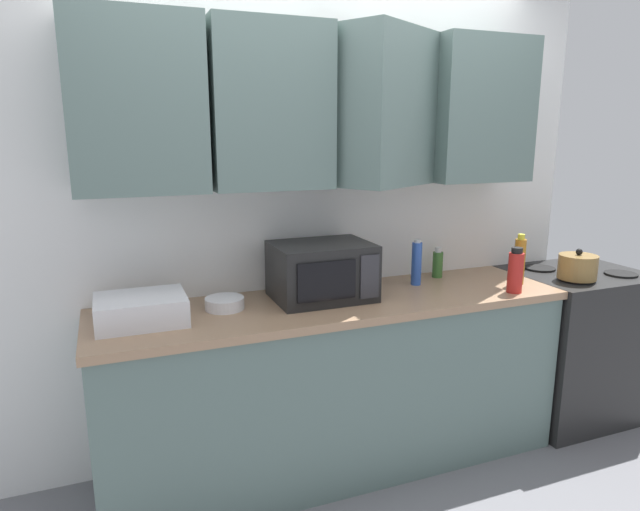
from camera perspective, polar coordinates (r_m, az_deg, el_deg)
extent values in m
cube|color=white|center=(2.95, -0.76, 4.64)|extent=(3.23, 0.06, 2.60)
cube|color=slate|center=(2.55, -18.49, 14.59)|extent=(0.56, 0.33, 0.75)
cube|color=slate|center=(2.65, -5.42, 15.06)|extent=(0.56, 0.33, 0.75)
cube|color=slate|center=(2.83, 6.58, 14.88)|extent=(0.65, 0.57, 0.75)
cube|color=slate|center=(3.18, 15.83, 14.25)|extent=(0.56, 0.33, 0.75)
cube|color=slate|center=(2.91, 1.65, -13.48)|extent=(2.33, 0.60, 0.86)
cube|color=#9E7A5B|center=(2.74, 1.71, -5.00)|extent=(2.36, 0.63, 0.04)
cube|color=black|center=(3.74, 24.66, -8.27)|extent=(0.76, 0.64, 0.90)
cylinder|color=black|center=(3.40, 25.05, -2.27)|extent=(0.18, 0.18, 0.01)
cylinder|color=black|center=(3.65, 28.75, -1.69)|extent=(0.18, 0.18, 0.01)
cylinder|color=black|center=(3.59, 21.84, -1.24)|extent=(0.18, 0.18, 0.01)
cylinder|color=black|center=(3.82, 25.57, -0.75)|extent=(0.18, 0.18, 0.01)
cylinder|color=olive|center=(3.38, 25.16, -1.07)|extent=(0.21, 0.21, 0.13)
sphere|color=black|center=(3.36, 25.30, 0.34)|extent=(0.04, 0.04, 0.04)
cube|color=black|center=(2.72, 0.17, -1.62)|extent=(0.48, 0.36, 0.28)
cube|color=black|center=(2.54, 0.71, -2.68)|extent=(0.29, 0.01, 0.18)
cube|color=#2D2D33|center=(2.63, 5.17, -2.20)|extent=(0.10, 0.01, 0.21)
cube|color=silver|center=(2.52, -18.08, -5.35)|extent=(0.38, 0.30, 0.12)
cylinder|color=#386B2D|center=(3.21, 12.10, -0.93)|extent=(0.06, 0.06, 0.15)
cylinder|color=silver|center=(3.19, 12.17, 0.60)|extent=(0.04, 0.04, 0.03)
cylinder|color=#2D56B7|center=(3.02, 9.98, -0.85)|extent=(0.05, 0.05, 0.23)
cylinder|color=silver|center=(2.99, 10.07, 1.47)|extent=(0.04, 0.04, 0.02)
cylinder|color=#AD701E|center=(3.17, 19.98, -0.62)|extent=(0.06, 0.06, 0.25)
cylinder|color=yellow|center=(3.15, 20.16, 1.84)|extent=(0.04, 0.04, 0.03)
cylinder|color=red|center=(3.00, 19.60, -1.70)|extent=(0.08, 0.08, 0.21)
cylinder|color=black|center=(2.98, 19.77, 0.51)|extent=(0.06, 0.06, 0.03)
cylinder|color=silver|center=(2.62, -9.86, -4.91)|extent=(0.18, 0.18, 0.06)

